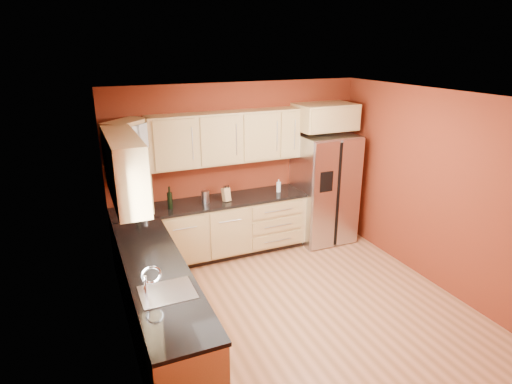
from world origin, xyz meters
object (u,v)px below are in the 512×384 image
refrigerator (324,188)px  canister_left (142,204)px  knife_block (226,194)px  soap_dispenser (279,186)px  wine_bottle_a (136,203)px

refrigerator → canister_left: (-2.90, 0.08, 0.14)m
knife_block → soap_dispenser: knife_block is taller
canister_left → refrigerator: bearing=-1.6°
canister_left → wine_bottle_a: 0.14m
refrigerator → soap_dispenser: size_ratio=8.94×
knife_block → soap_dispenser: bearing=-8.5°
refrigerator → wine_bottle_a: (-2.99, -0.01, 0.19)m
wine_bottle_a → knife_block: bearing=0.3°
wine_bottle_a → soap_dispenser: bearing=1.8°
soap_dispenser → canister_left: bearing=179.4°
refrigerator → wine_bottle_a: refrigerator is taller
canister_left → knife_block: (1.20, -0.09, -0.01)m
knife_block → wine_bottle_a: bearing=167.8°
wine_bottle_a → canister_left: bearing=45.1°
canister_left → knife_block: 1.21m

